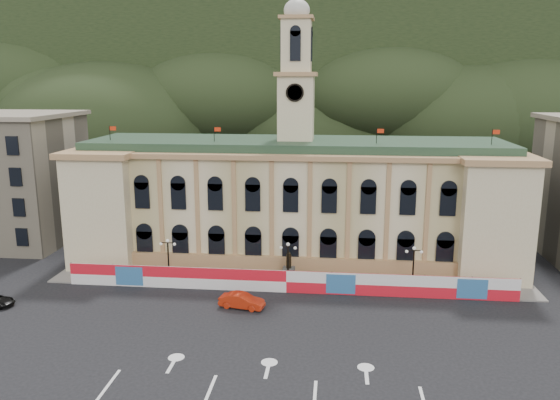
# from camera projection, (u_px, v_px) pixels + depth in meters

# --- Properties ---
(ground) EXTENTS (260.00, 260.00, 0.00)m
(ground) POSITION_uv_depth(u_px,v_px,m) (270.00, 359.00, 46.14)
(ground) COLOR black
(ground) RESTS_ON ground
(lane_markings) EXTENTS (26.00, 10.00, 0.02)m
(lane_markings) POSITION_uv_depth(u_px,v_px,m) (262.00, 392.00, 41.29)
(lane_markings) COLOR white
(lane_markings) RESTS_ON ground
(hill_ridge) EXTENTS (230.00, 80.00, 64.00)m
(hill_ridge) POSITION_uv_depth(u_px,v_px,m) (320.00, 92.00, 160.40)
(hill_ridge) COLOR black
(hill_ridge) RESTS_ON ground
(city_hall) EXTENTS (56.20, 17.60, 37.10)m
(city_hall) POSITION_uv_depth(u_px,v_px,m) (295.00, 199.00, 71.28)
(city_hall) COLOR beige
(city_hall) RESTS_ON ground
(side_building_left) EXTENTS (21.00, 17.00, 18.60)m
(side_building_left) POSITION_uv_depth(u_px,v_px,m) (0.00, 178.00, 78.50)
(side_building_left) COLOR #BBAD90
(side_building_left) RESTS_ON ground
(hoarding_fence) EXTENTS (50.00, 0.44, 2.50)m
(hoarding_fence) POSITION_uv_depth(u_px,v_px,m) (287.00, 281.00, 60.50)
(hoarding_fence) COLOR red
(hoarding_fence) RESTS_ON ground
(pavement) EXTENTS (56.00, 5.50, 0.16)m
(pavement) POSITION_uv_depth(u_px,v_px,m) (288.00, 283.00, 63.36)
(pavement) COLOR slate
(pavement) RESTS_ON ground
(statue) EXTENTS (1.40, 1.40, 3.72)m
(statue) POSITION_uv_depth(u_px,v_px,m) (289.00, 273.00, 63.37)
(statue) COLOR #595651
(statue) RESTS_ON ground
(lamp_left) EXTENTS (1.96, 0.44, 5.15)m
(lamp_left) POSITION_uv_depth(u_px,v_px,m) (168.00, 256.00, 63.40)
(lamp_left) COLOR black
(lamp_left) RESTS_ON ground
(lamp_center) EXTENTS (1.96, 0.44, 5.15)m
(lamp_center) POSITION_uv_depth(u_px,v_px,m) (288.00, 260.00, 61.99)
(lamp_center) COLOR black
(lamp_center) RESTS_ON ground
(lamp_right) EXTENTS (1.96, 0.44, 5.15)m
(lamp_right) POSITION_uv_depth(u_px,v_px,m) (413.00, 264.00, 60.58)
(lamp_right) COLOR black
(lamp_right) RESTS_ON ground
(red_sedan) EXTENTS (3.37, 5.30, 1.55)m
(red_sedan) POSITION_uv_depth(u_px,v_px,m) (242.00, 301.00, 56.41)
(red_sedan) COLOR #B9250D
(red_sedan) RESTS_ON ground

